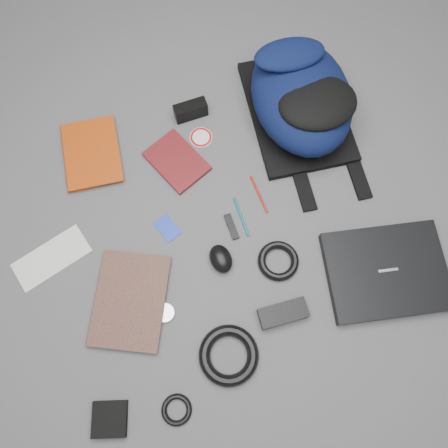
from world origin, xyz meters
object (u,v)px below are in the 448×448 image
object	(u,v)px
laptop	(386,271)
mouse	(221,259)
textbook_red	(64,159)
comic_book	(96,297)
compact_camera	(191,110)
power_brick	(283,313)
backpack	(301,96)
pouch	(110,419)
dvd_case	(177,161)

from	to	relation	value
laptop	mouse	size ratio (longest dim) A/B	3.89
mouse	textbook_red	bearing A→B (deg)	123.73
textbook_red	comic_book	xyz separation A→B (m)	(-0.02, -0.49, -0.00)
compact_camera	power_brick	world-z (taller)	compact_camera
backpack	pouch	xyz separation A→B (m)	(-0.89, -0.73, -0.09)
laptop	power_brick	size ratio (longest dim) A/B	2.50
laptop	power_brick	world-z (taller)	same
laptop	mouse	distance (m)	0.51
comic_book	pouch	bearing A→B (deg)	-72.27
dvd_case	pouch	distance (m)	0.82
dvd_case	mouse	xyz separation A→B (m)	(0.02, -0.37, 0.02)
backpack	dvd_case	bearing A→B (deg)	-168.01
dvd_case	pouch	world-z (taller)	pouch
backpack	laptop	size ratio (longest dim) A/B	1.38
laptop	pouch	world-z (taller)	laptop
pouch	mouse	bearing A→B (deg)	35.31
comic_book	power_brick	size ratio (longest dim) A/B	2.01
laptop	dvd_case	distance (m)	0.76
laptop	comic_book	world-z (taller)	laptop
textbook_red	compact_camera	bearing A→B (deg)	10.03
compact_camera	backpack	bearing A→B (deg)	-18.47
mouse	pouch	size ratio (longest dim) A/B	0.97
comic_book	dvd_case	world-z (taller)	comic_book
mouse	power_brick	distance (m)	0.25
backpack	dvd_case	xyz separation A→B (m)	(-0.46, -0.03, -0.10)
compact_camera	pouch	size ratio (longest dim) A/B	1.19
comic_book	laptop	bearing A→B (deg)	10.97
compact_camera	mouse	xyz separation A→B (m)	(-0.09, -0.53, -0.01)
dvd_case	backpack	bearing A→B (deg)	-17.49
mouse	pouch	bearing A→B (deg)	-147.19
comic_book	power_brick	xyz separation A→B (m)	(0.52, -0.25, 0.01)
backpack	pouch	bearing A→B (deg)	-132.82
laptop	comic_book	distance (m)	0.90
mouse	backpack	bearing A→B (deg)	40.52
dvd_case	power_brick	xyz separation A→B (m)	(0.14, -0.59, 0.01)
pouch	laptop	bearing A→B (deg)	6.53
backpack	textbook_red	world-z (taller)	backpack
mouse	laptop	bearing A→B (deg)	-27.33
dvd_case	mouse	distance (m)	0.37
mouse	pouch	xyz separation A→B (m)	(-0.45, -0.32, -0.01)
compact_camera	pouch	distance (m)	1.00
textbook_red	dvd_case	size ratio (longest dim) A/B	1.26
laptop	textbook_red	world-z (taller)	laptop
comic_book	compact_camera	world-z (taller)	compact_camera
comic_book	mouse	xyz separation A→B (m)	(0.40, -0.03, 0.01)
laptop	pouch	bearing A→B (deg)	-160.17
backpack	pouch	distance (m)	1.15
laptop	compact_camera	size ratio (longest dim) A/B	3.19
compact_camera	pouch	bearing A→B (deg)	-121.58
textbook_red	dvd_case	world-z (taller)	textbook_red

